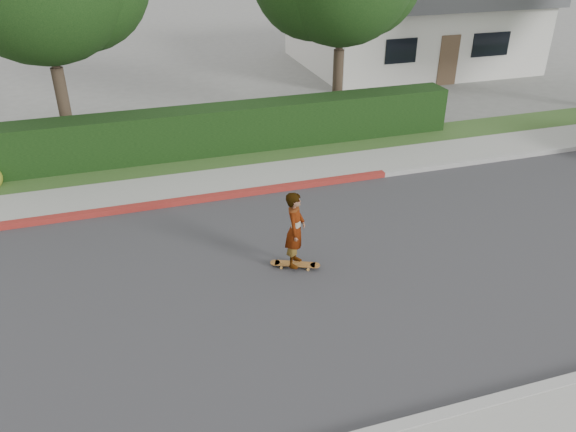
% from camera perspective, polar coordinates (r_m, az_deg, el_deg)
% --- Properties ---
extents(ground, '(120.00, 120.00, 0.00)m').
position_cam_1_polar(ground, '(12.75, 13.67, -3.98)').
color(ground, slate).
rests_on(ground, ground).
extents(road, '(60.00, 8.00, 0.01)m').
position_cam_1_polar(road, '(12.75, 13.68, -3.96)').
color(road, '#2D2D30').
rests_on(road, ground).
extents(curb_near, '(60.00, 0.20, 0.15)m').
position_cam_1_polar(curb_near, '(10.21, 25.48, -15.31)').
color(curb_near, '#9E9E99').
rests_on(curb_near, ground).
extents(curb_far, '(60.00, 0.20, 0.15)m').
position_cam_1_polar(curb_far, '(15.89, 6.43, 3.82)').
color(curb_far, '#9E9E99').
rests_on(curb_far, ground).
extents(curb_red_section, '(12.00, 0.21, 0.15)m').
position_cam_1_polar(curb_red_section, '(14.75, -11.71, 1.32)').
color(curb_red_section, maroon).
rests_on(curb_red_section, ground).
extents(sidewalk_far, '(60.00, 1.60, 0.12)m').
position_cam_1_polar(sidewalk_far, '(16.65, 5.21, 5.02)').
color(sidewalk_far, gray).
rests_on(sidewalk_far, ground).
extents(planting_strip, '(60.00, 1.60, 0.10)m').
position_cam_1_polar(planting_strip, '(18.02, 3.29, 6.95)').
color(planting_strip, '#2D4C1E').
rests_on(planting_strip, ground).
extents(hedge, '(15.00, 1.00, 1.50)m').
position_cam_1_polar(hedge, '(17.55, -6.67, 8.64)').
color(hedge, black).
rests_on(hedge, ground).
extents(house, '(10.60, 8.60, 4.30)m').
position_cam_1_polar(house, '(29.05, 12.27, 18.95)').
color(house, beige).
rests_on(house, ground).
extents(skateboard, '(1.06, 0.63, 0.10)m').
position_cam_1_polar(skateboard, '(11.96, 0.72, -4.92)').
color(skateboard, gold).
rests_on(skateboard, ground).
extents(skateboarder, '(0.65, 0.73, 1.67)m').
position_cam_1_polar(skateboarder, '(11.51, 0.75, -1.38)').
color(skateboarder, white).
rests_on(skateboarder, skateboard).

